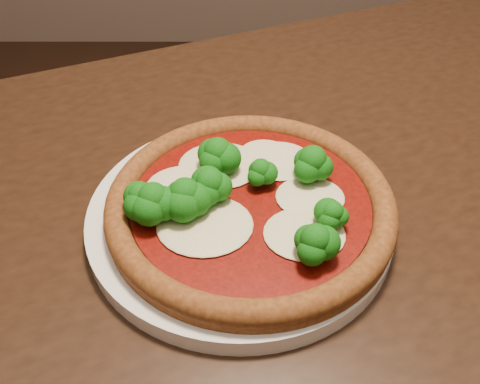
{
  "coord_description": "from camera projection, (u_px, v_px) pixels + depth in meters",
  "views": [
    {
      "loc": [
        -0.07,
        -0.26,
        1.12
      ],
      "look_at": [
        -0.07,
        0.11,
        0.79
      ],
      "focal_mm": 40.0,
      "sensor_mm": 36.0,
      "label": 1
    }
  ],
  "objects": [
    {
      "name": "dining_table",
      "position": [
        290.0,
        258.0,
        0.62
      ],
      "size": [
        1.41,
        1.14,
        0.75
      ],
      "rotation": [
        0.0,
        0.0,
        0.41
      ],
      "color": "black",
      "rests_on": "floor"
    },
    {
      "name": "plate",
      "position": [
        240.0,
        216.0,
        0.51
      ],
      "size": [
        0.29,
        0.29,
        0.02
      ],
      "primitive_type": "cylinder",
      "color": "white",
      "rests_on": "dining_table"
    },
    {
      "name": "pizza",
      "position": [
        246.0,
        201.0,
        0.49
      ],
      "size": [
        0.27,
        0.27,
        0.06
      ],
      "rotation": [
        0.0,
        0.0,
        -0.3
      ],
      "color": "brown",
      "rests_on": "plate"
    }
  ]
}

